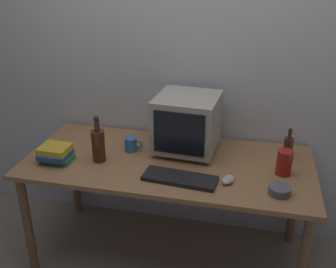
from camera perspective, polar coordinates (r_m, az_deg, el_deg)
The scene contains 12 objects.
ground_plane at distance 2.89m, azimuth 0.00°, elevation -16.92°, with size 6.00×6.00×0.00m, color gray.
back_wall at distance 2.70m, azimuth 2.23°, elevation 10.32°, with size 4.00×0.08×2.50m, color silver.
desk at distance 2.50m, azimuth 0.00°, elevation -5.42°, with size 1.77×0.80×0.74m.
crt_monitor at distance 2.50m, azimuth 2.76°, elevation 1.61°, with size 0.41×0.41×0.37m.
keyboard at distance 2.25m, azimuth 1.73°, elevation -6.41°, with size 0.42×0.15×0.02m, color black.
computer_mouse at distance 2.25m, azimuth 8.66°, elevation -6.55°, with size 0.06×0.10×0.04m, color beige.
bottle_tall at distance 2.44m, azimuth -10.03°, elevation -1.47°, with size 0.08×0.08×0.30m.
bottle_short at distance 2.55m, azimuth 16.95°, elevation -1.88°, with size 0.06×0.06×0.21m.
book_stack at distance 2.52m, azimuth -15.90°, elevation -2.74°, with size 0.19×0.17×0.10m.
mug at distance 2.57m, azimuth -5.32°, elevation -1.48°, with size 0.12×0.08×0.09m.
cd_spindle at distance 2.20m, azimuth 15.80°, elevation -7.84°, with size 0.12×0.12×0.04m, color #595B66.
metal_canister at distance 2.37m, azimuth 16.43°, elevation -3.97°, with size 0.09×0.09×0.15m, color #A51E19.
Camera 1 is at (0.48, -2.11, 1.91)m, focal length 42.22 mm.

